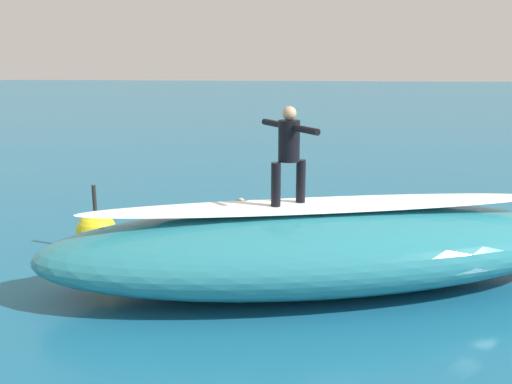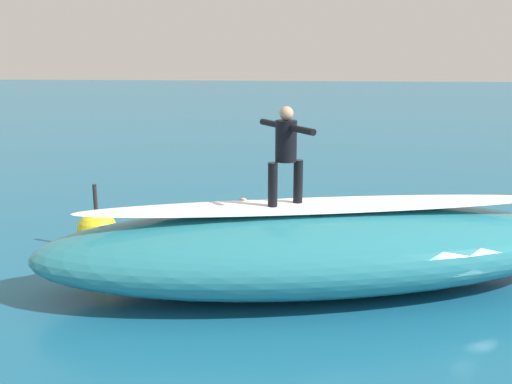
{
  "view_description": "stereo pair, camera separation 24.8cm",
  "coord_description": "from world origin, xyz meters",
  "px_view_note": "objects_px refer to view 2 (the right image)",
  "views": [
    {
      "loc": [
        -0.05,
        11.04,
        3.73
      ],
      "look_at": [
        0.7,
        0.28,
        1.09
      ],
      "focal_mm": 41.26,
      "sensor_mm": 36.0,
      "label": 1
    },
    {
      "loc": [
        -0.29,
        11.02,
        3.73
      ],
      "look_at": [
        0.7,
        0.28,
        1.09
      ],
      "focal_mm": 41.26,
      "sensor_mm": 36.0,
      "label": 2
    }
  ],
  "objects_px": {
    "surfboard_paddling": "(236,217)",
    "surfer_paddling": "(234,211)",
    "surfboard_riding": "(285,207)",
    "surfer_riding": "(286,148)",
    "buoy_marker": "(97,231)"
  },
  "relations": [
    {
      "from": "surfboard_paddling",
      "to": "surfer_paddling",
      "type": "bearing_deg",
      "value": 180.0
    },
    {
      "from": "surfer_paddling",
      "to": "surfboard_paddling",
      "type": "bearing_deg",
      "value": -0.0
    },
    {
      "from": "surfer_paddling",
      "to": "surfboard_riding",
      "type": "bearing_deg",
      "value": -147.12
    },
    {
      "from": "surfer_riding",
      "to": "surfboard_riding",
      "type": "bearing_deg",
      "value": -34.46
    },
    {
      "from": "surfer_riding",
      "to": "surfer_paddling",
      "type": "relative_size",
      "value": 0.94
    },
    {
      "from": "surfboard_paddling",
      "to": "surfer_paddling",
      "type": "height_order",
      "value": "surfer_paddling"
    },
    {
      "from": "surfboard_riding",
      "to": "surfer_riding",
      "type": "height_order",
      "value": "surfer_riding"
    },
    {
      "from": "surfboard_riding",
      "to": "buoy_marker",
      "type": "distance_m",
      "value": 4.04
    },
    {
      "from": "surfer_riding",
      "to": "surfboard_paddling",
      "type": "bearing_deg",
      "value": -106.41
    },
    {
      "from": "surfboard_riding",
      "to": "surfer_riding",
      "type": "distance_m",
      "value": 0.92
    },
    {
      "from": "surfboard_paddling",
      "to": "surfer_paddling",
      "type": "xyz_separation_m",
      "value": [
        0.03,
        0.12,
        0.16
      ]
    },
    {
      "from": "surfboard_riding",
      "to": "surfer_paddling",
      "type": "bearing_deg",
      "value": -105.48
    },
    {
      "from": "surfboard_paddling",
      "to": "buoy_marker",
      "type": "distance_m",
      "value": 3.36
    },
    {
      "from": "surfer_paddling",
      "to": "buoy_marker",
      "type": "bearing_deg",
      "value": 148.32
    },
    {
      "from": "surfer_riding",
      "to": "buoy_marker",
      "type": "relative_size",
      "value": 1.19
    }
  ]
}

